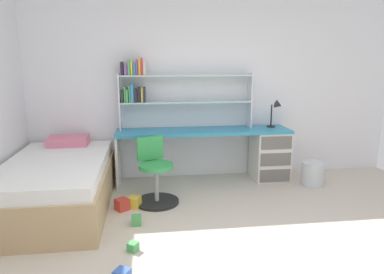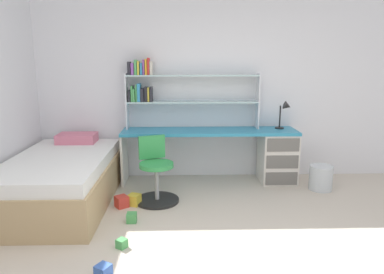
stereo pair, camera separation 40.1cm
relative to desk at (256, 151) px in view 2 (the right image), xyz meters
The scene contains 12 objects.
room_shell 2.38m from the desk, 150.65° to the right, with size 5.67×6.22×2.74m.
desk is the anchor object (origin of this frame).
bookshelf_hutch 1.45m from the desk, behind, with size 1.80×0.22×0.95m.
desk_lamp 0.68m from the desk, ahead, with size 0.20×0.17×0.38m.
swivel_chair 1.49m from the desk, 153.30° to the right, with size 0.52×0.52×0.77m.
bed_platform 2.53m from the desk, 163.81° to the right, with size 1.11×1.95×0.69m.
waste_bin 0.90m from the desk, 24.34° to the right, with size 0.29×0.29×0.32m, color silver.
toy_block_blue_0 2.76m from the desk, 126.51° to the right, with size 0.11×0.11×0.11m, color #3860B7.
toy_block_yellow_1 1.80m from the desk, 153.16° to the right, with size 0.13×0.13×0.13m, color gold.
toy_block_red_2 1.94m from the desk, 153.59° to the right, with size 0.13×0.13×0.13m, color red.
toy_block_green_4 2.01m from the desk, 141.14° to the right, with size 0.10×0.10×0.10m, color #479E51.
toy_block_green_5 2.38m from the desk, 131.62° to the right, with size 0.08×0.08×0.08m, color #479E51.
Camera 2 is at (-0.35, -2.31, 1.64)m, focal length 32.89 mm.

